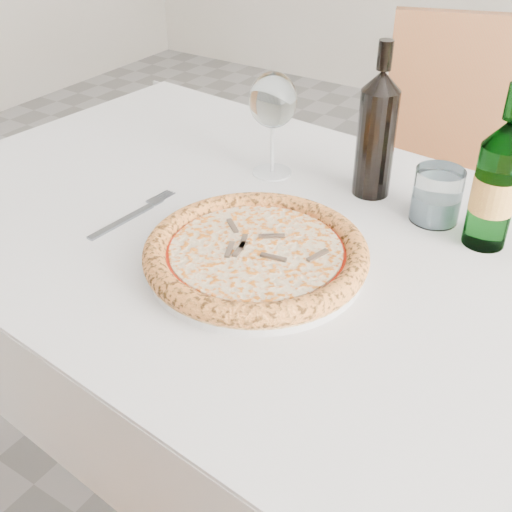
# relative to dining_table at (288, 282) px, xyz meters

# --- Properties ---
(dining_table) EXTENTS (1.50, 0.97, 0.76)m
(dining_table) POSITION_rel_dining_table_xyz_m (0.00, 0.00, 0.00)
(dining_table) COLOR brown
(dining_table) RESTS_ON floor
(chair_far) EXTENTS (0.52, 0.52, 0.93)m
(chair_far) POSITION_rel_dining_table_xyz_m (0.03, 0.83, -0.13)
(chair_far) COLOR brown
(chair_far) RESTS_ON floor
(plate) EXTENTS (0.32, 0.32, 0.02)m
(plate) POSITION_rel_dining_table_xyz_m (0.00, -0.10, 0.10)
(plate) COLOR white
(plate) RESTS_ON dining_table
(pizza) EXTENTS (0.34, 0.34, 0.04)m
(pizza) POSITION_rel_dining_table_xyz_m (-0.00, -0.10, 0.12)
(pizza) COLOR #E0B26F
(pizza) RESTS_ON plate
(fork) EXTENTS (0.03, 0.20, 0.00)m
(fork) POSITION_rel_dining_table_xyz_m (-0.26, -0.09, 0.09)
(fork) COLOR slate
(fork) RESTS_ON dining_table
(wine_glass) EXTENTS (0.09, 0.09, 0.20)m
(wine_glass) POSITION_rel_dining_table_xyz_m (-0.15, 0.18, 0.23)
(wine_glass) COLOR silver
(wine_glass) RESTS_ON dining_table
(tumbler) EXTENTS (0.08, 0.08, 0.09)m
(tumbler) POSITION_rel_dining_table_xyz_m (0.17, 0.19, 0.13)
(tumbler) COLOR silver
(tumbler) RESTS_ON dining_table
(beer_bottle) EXTENTS (0.07, 0.07, 0.26)m
(beer_bottle) POSITION_rel_dining_table_xyz_m (0.27, 0.16, 0.19)
(beer_bottle) COLOR #3A7F41
(beer_bottle) RESTS_ON dining_table
(wine_bottle) EXTENTS (0.07, 0.07, 0.27)m
(wine_bottle) POSITION_rel_dining_table_xyz_m (0.04, 0.21, 0.21)
(wine_bottle) COLOR black
(wine_bottle) RESTS_ON dining_table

